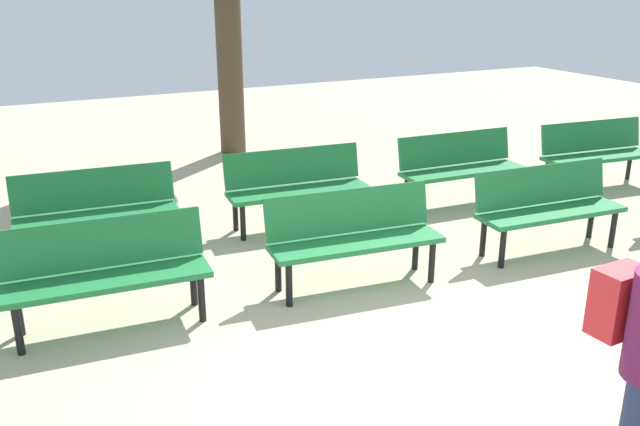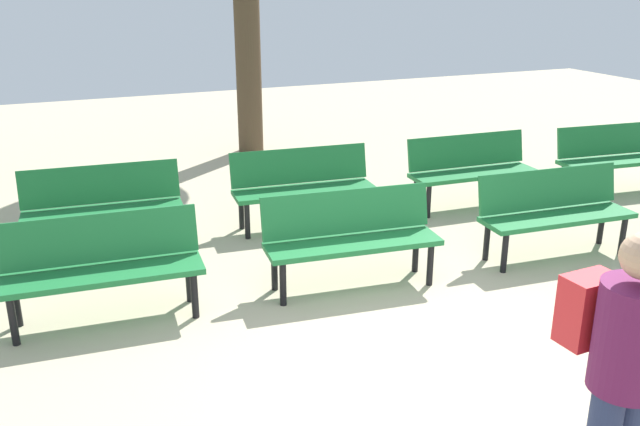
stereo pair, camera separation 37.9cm
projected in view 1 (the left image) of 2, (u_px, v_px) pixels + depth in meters
The scene contains 8 objects.
ground_plane at pixel (444, 367), 5.02m from camera, with size 25.77×25.77×0.00m, color #BCAD8E.
bench_r0_c1 at pixel (107, 268), 5.47m from camera, with size 1.63×0.59×0.87m.
bench_r0_c2 at pixel (353, 233), 6.21m from camera, with size 1.64×0.64×0.87m.
bench_r0_c3 at pixel (547, 203), 7.00m from camera, with size 1.63×0.60×0.87m.
bench_r1_c1 at pixel (96, 207), 6.89m from camera, with size 1.63×0.61×0.87m.
bench_r1_c2 at pixel (296, 183), 7.69m from camera, with size 1.64×0.62×0.87m.
bench_r1_c3 at pixel (460, 164), 8.46m from camera, with size 1.62×0.56×0.87m.
bench_r1_c4 at pixel (596, 150), 9.13m from camera, with size 1.64×0.64×0.87m.
Camera 1 is at (-2.76, -3.50, 2.74)m, focal length 38.21 mm.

